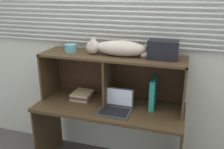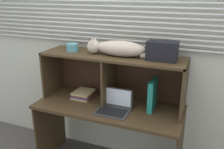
{
  "view_description": "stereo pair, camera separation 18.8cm",
  "coord_description": "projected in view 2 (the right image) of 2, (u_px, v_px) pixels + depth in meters",
  "views": [
    {
      "loc": [
        0.68,
        -1.89,
        1.84
      ],
      "look_at": [
        0.0,
        0.31,
        1.04
      ],
      "focal_mm": 39.6,
      "sensor_mm": 36.0,
      "label": 1
    },
    {
      "loc": [
        0.86,
        -1.83,
        1.84
      ],
      "look_at": [
        0.0,
        0.31,
        1.04
      ],
      "focal_mm": 39.6,
      "sensor_mm": 36.0,
      "label": 2
    }
  ],
  "objects": [
    {
      "name": "storage_box",
      "position": [
        162.0,
        51.0,
        2.17
      ],
      "size": [
        0.27,
        0.15,
        0.17
      ],
      "primitive_type": "cube",
      "color": "black",
      "rests_on": "hutch_shelf_unit"
    },
    {
      "name": "desk",
      "position": [
        108.0,
        119.0,
        2.49
      ],
      "size": [
        1.45,
        0.6,
        0.74
      ],
      "color": "#3D2E1A",
      "rests_on": "ground"
    },
    {
      "name": "book_stack",
      "position": [
        84.0,
        94.0,
        2.63
      ],
      "size": [
        0.2,
        0.23,
        0.07
      ],
      "color": "tan",
      "rests_on": "desk"
    },
    {
      "name": "laptop",
      "position": [
        114.0,
        107.0,
        2.34
      ],
      "size": [
        0.31,
        0.24,
        0.2
      ],
      "color": "#343434",
      "rests_on": "desk"
    },
    {
      "name": "back_panel_with_blinds",
      "position": [
        121.0,
        47.0,
        2.57
      ],
      "size": [
        4.4,
        0.08,
        2.5
      ],
      "color": "beige",
      "rests_on": "ground"
    },
    {
      "name": "hutch_shelf_unit",
      "position": [
        113.0,
        69.0,
        2.45
      ],
      "size": [
        1.41,
        0.39,
        0.49
      ],
      "color": "#3D2E1A",
      "rests_on": "desk"
    },
    {
      "name": "small_basket",
      "position": [
        72.0,
        47.0,
        2.51
      ],
      "size": [
        0.12,
        0.12,
        0.08
      ],
      "primitive_type": "cylinder",
      "color": "teal",
      "rests_on": "hutch_shelf_unit"
    },
    {
      "name": "binder_upright",
      "position": [
        153.0,
        95.0,
        2.33
      ],
      "size": [
        0.05,
        0.23,
        0.3
      ],
      "primitive_type": "cube",
      "color": "#1E7E6E",
      "rests_on": "desk"
    },
    {
      "name": "cat",
      "position": [
        118.0,
        48.0,
        2.32
      ],
      "size": [
        0.83,
        0.17,
        0.16
      ],
      "color": "#BBAB97",
      "rests_on": "hutch_shelf_unit"
    }
  ]
}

